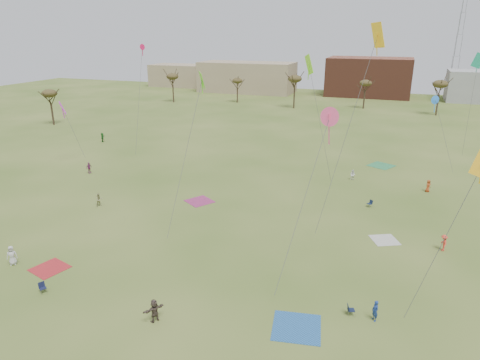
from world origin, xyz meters
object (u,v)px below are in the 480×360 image
(camp_chair_left, at_px, (43,290))
(radio_tower, at_px, (459,34))
(camp_chair_right, at_px, (370,205))
(flyer_near_right, at_px, (375,311))
(flyer_near_left, at_px, (12,255))
(camp_chair_center, at_px, (351,312))

(camp_chair_left, distance_m, radio_tower, 137.42)
(radio_tower, bearing_deg, camp_chair_right, -99.61)
(camp_chair_right, height_order, radio_tower, radio_tower)
(flyer_near_right, bearing_deg, camp_chair_right, 150.44)
(camp_chair_left, xyz_separation_m, radio_tower, (40.93, 129.81, 18.95))
(flyer_near_right, relative_size, camp_chair_right, 1.87)
(flyer_near_left, bearing_deg, flyer_near_right, -32.87)
(camp_chair_center, height_order, radio_tower, radio_tower)
(camp_chair_center, bearing_deg, radio_tower, -27.02)
(camp_chair_left, height_order, camp_chair_right, same)
(camp_chair_left, relative_size, radio_tower, 0.02)
(camp_chair_right, bearing_deg, flyer_near_left, -96.34)
(camp_chair_center, xyz_separation_m, camp_chair_right, (-0.21, 22.05, 0.00))
(flyer_near_right, bearing_deg, flyer_near_left, -119.12)
(camp_chair_center, relative_size, camp_chair_right, 1.00)
(camp_chair_center, distance_m, radio_tower, 126.78)
(flyer_near_left, bearing_deg, camp_chair_left, -61.93)
(camp_chair_left, xyz_separation_m, camp_chair_center, (23.84, 5.62, 0.00))
(flyer_near_right, relative_size, radio_tower, 0.04)
(camp_chair_right, relative_size, radio_tower, 0.02)
(flyer_near_left, relative_size, radio_tower, 0.04)
(camp_chair_left, height_order, radio_tower, radio_tower)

